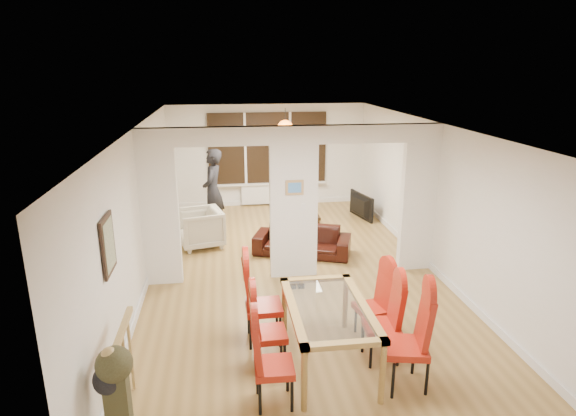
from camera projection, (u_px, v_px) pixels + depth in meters
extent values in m
cube|color=olive|center=(293.00, 274.00, 8.45)|extent=(5.00, 9.00, 0.01)
cube|color=white|center=(294.00, 203.00, 8.08)|extent=(5.00, 0.18, 2.60)
cube|color=black|center=(268.00, 148.00, 12.24)|extent=(3.00, 0.08, 1.80)
cube|color=white|center=(268.00, 194.00, 12.54)|extent=(1.40, 0.08, 0.50)
sphere|color=orange|center=(285.00, 128.00, 11.01)|extent=(0.36, 0.36, 0.36)
cube|color=gray|center=(108.00, 245.00, 5.39)|extent=(0.04, 0.52, 0.67)
cube|color=#4C8CD8|center=(295.00, 187.00, 7.90)|extent=(0.30, 0.03, 0.25)
imported|color=black|center=(302.00, 241.00, 9.31)|extent=(1.97, 1.29, 0.54)
imported|color=#BAB39D|center=(200.00, 228.00, 9.67)|extent=(1.01, 1.02, 0.77)
imported|color=black|center=(213.00, 191.00, 10.41)|extent=(0.74, 0.57, 1.83)
imported|color=black|center=(357.00, 206.00, 11.48)|extent=(1.03, 0.37, 0.59)
cylinder|color=#143F19|center=(304.00, 209.00, 11.00)|extent=(0.07, 0.07, 0.28)
imported|color=black|center=(302.00, 215.00, 10.90)|extent=(0.23, 0.23, 0.06)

